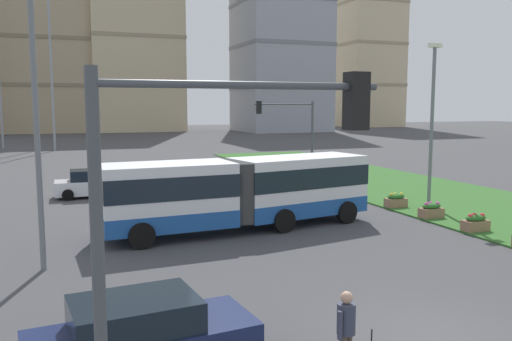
# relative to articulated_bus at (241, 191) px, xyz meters

# --- Properties ---
(ground_plane) EXTENTS (260.00, 260.00, 0.00)m
(ground_plane) POSITION_rel_articulated_bus_xyz_m (0.70, -11.53, -1.65)
(ground_plane) COLOR #424244
(grass_median) EXTENTS (10.00, 70.00, 0.08)m
(grass_median) POSITION_rel_articulated_bus_xyz_m (13.35, -1.53, -1.61)
(grass_median) COLOR #336628
(grass_median) RESTS_ON ground_plane
(articulated_bus) EXTENTS (11.98, 3.99, 3.00)m
(articulated_bus) POSITION_rel_articulated_bus_xyz_m (0.00, 0.00, 0.00)
(articulated_bus) COLOR white
(articulated_bus) RESTS_ON ground
(car_white_van) EXTENTS (4.43, 2.08, 1.58)m
(car_white_van) POSITION_rel_articulated_bus_xyz_m (-5.34, 10.73, -0.90)
(car_white_van) COLOR silver
(car_white_van) RESTS_ON ground
(car_navy_sedan) EXTENTS (4.55, 2.36, 1.58)m
(car_navy_sedan) POSITION_rel_articulated_bus_xyz_m (-5.84, -10.98, -0.90)
(car_navy_sedan) COLOR #19234C
(car_navy_sedan) RESTS_ON ground
(pedestrian_crossing) EXTENTS (0.51, 0.36, 1.74)m
(pedestrian_crossing) POSITION_rel_articulated_bus_xyz_m (-2.14, -12.46, -0.65)
(pedestrian_crossing) COLOR #4C4238
(pedestrian_crossing) RESTS_ON ground
(flower_planter_2) EXTENTS (1.10, 0.56, 0.74)m
(flower_planter_2) POSITION_rel_articulated_bus_xyz_m (8.95, -3.96, -1.23)
(flower_planter_2) COLOR #937051
(flower_planter_2) RESTS_ON grass_median
(flower_planter_3) EXTENTS (1.10, 0.56, 0.74)m
(flower_planter_3) POSITION_rel_articulated_bus_xyz_m (8.95, -1.16, -1.23)
(flower_planter_3) COLOR #937051
(flower_planter_3) RESTS_ON grass_median
(flower_planter_4) EXTENTS (1.10, 0.56, 0.74)m
(flower_planter_4) POSITION_rel_articulated_bus_xyz_m (8.95, 1.60, -1.23)
(flower_planter_4) COLOR #937051
(flower_planter_4) RESTS_ON grass_median
(traffic_light_near_left) EXTENTS (3.90, 0.28, 5.73)m
(traffic_light_near_left) POSITION_rel_articulated_bus_xyz_m (-5.51, -14.53, 2.31)
(traffic_light_near_left) COLOR #474C51
(traffic_light_near_left) RESTS_ON ground
(traffic_light_far_right) EXTENTS (4.15, 0.28, 5.54)m
(traffic_light_far_right) POSITION_rel_articulated_bus_xyz_m (7.13, 10.47, 2.21)
(traffic_light_far_right) COLOR #474C51
(traffic_light_far_right) RESTS_ON ground
(streetlight_left) EXTENTS (0.70, 0.28, 9.81)m
(streetlight_left) POSITION_rel_articulated_bus_xyz_m (-7.80, -3.08, 3.70)
(streetlight_left) COLOR slate
(streetlight_left) RESTS_ON ground
(streetlight_median) EXTENTS (0.70, 0.28, 8.38)m
(streetlight_median) POSITION_rel_articulated_bus_xyz_m (10.85, 1.40, 2.97)
(streetlight_median) COLOR slate
(streetlight_median) RESTS_ON ground
(apartment_tower_centre) EXTENTS (18.10, 15.15, 45.71)m
(apartment_tower_centre) POSITION_rel_articulated_bus_xyz_m (8.36, 91.24, 21.22)
(apartment_tower_centre) COLOR beige
(apartment_tower_centre) RESTS_ON ground
(apartment_tower_eastcentre) EXTENTS (16.82, 16.25, 41.79)m
(apartment_tower_eastcentre) POSITION_rel_articulated_bus_xyz_m (35.70, 79.42, 19.27)
(apartment_tower_eastcentre) COLOR #9EA3AD
(apartment_tower_eastcentre) RESTS_ON ground
(apartment_tower_east) EXTENTS (14.27, 19.20, 49.15)m
(apartment_tower_east) POSITION_rel_articulated_bus_xyz_m (65.71, 97.43, 22.94)
(apartment_tower_east) COLOR beige
(apartment_tower_east) RESTS_ON ground
(transmission_pylon) EXTENTS (9.00, 6.24, 29.28)m
(transmission_pylon) POSITION_rel_articulated_bus_xyz_m (-10.59, 48.04, 14.40)
(transmission_pylon) COLOR gray
(transmission_pylon) RESTS_ON ground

